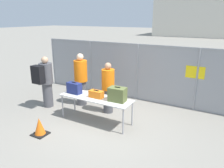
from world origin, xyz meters
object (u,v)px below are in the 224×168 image
at_px(traveler_hooded, 45,80).
at_px(security_worker_far, 81,79).
at_px(traffic_cone, 40,127).
at_px(suitcase_orange, 96,94).
at_px(utility_trailer, 174,82).
at_px(inspection_table, 96,99).
at_px(security_worker_near, 108,87).
at_px(suitcase_olive, 117,94).
at_px(suitcase_navy, 74,88).

xyz_separation_m(traveler_hooded, security_worker_far, (0.92, 0.79, -0.02)).
xyz_separation_m(traveler_hooded, traffic_cone, (1.25, -1.48, -0.76)).
distance_m(suitcase_orange, utility_trailer, 4.24).
xyz_separation_m(suitcase_orange, traffic_cone, (-0.89, -1.41, -0.65)).
distance_m(inspection_table, traffic_cone, 1.73).
bearing_deg(security_worker_far, traveler_hooded, 41.75).
xyz_separation_m(security_worker_far, utility_trailer, (2.47, 3.15, -0.55)).
bearing_deg(inspection_table, utility_trailer, 72.42).
xyz_separation_m(suitcase_orange, security_worker_far, (-1.22, 0.86, 0.08)).
height_order(traveler_hooded, security_worker_far, security_worker_far).
bearing_deg(suitcase_orange, traveler_hooded, 178.13).
relative_size(inspection_table, suitcase_orange, 5.29).
height_order(security_worker_near, utility_trailer, security_worker_near).
xyz_separation_m(inspection_table, suitcase_olive, (0.69, 0.05, 0.25)).
relative_size(suitcase_navy, security_worker_near, 0.29).
distance_m(suitcase_navy, utility_trailer, 4.56).
bearing_deg(traffic_cone, inspection_table, 58.52).
xyz_separation_m(inspection_table, security_worker_near, (-0.03, 0.76, 0.15)).
bearing_deg(traveler_hooded, utility_trailer, 39.85).
bearing_deg(suitcase_navy, suitcase_orange, 1.64).
height_order(suitcase_navy, security_worker_far, security_worker_far).
bearing_deg(utility_trailer, inspection_table, -107.58).
bearing_deg(traffic_cone, traveler_hooded, 130.09).
bearing_deg(security_worker_far, security_worker_near, 175.58).
distance_m(suitcase_olive, traffic_cone, 2.26).
relative_size(inspection_table, utility_trailer, 0.68).
xyz_separation_m(suitcase_navy, traveler_hooded, (-1.34, 0.09, 0.04)).
xyz_separation_m(traveler_hooded, security_worker_near, (2.09, 0.69, -0.11)).
relative_size(inspection_table, suitcase_olive, 4.57).
relative_size(suitcase_orange, utility_trailer, 0.13).
bearing_deg(security_worker_near, traffic_cone, 54.69).
xyz_separation_m(suitcase_orange, traveler_hooded, (-2.13, 0.07, 0.10)).
bearing_deg(suitcase_orange, traffic_cone, -122.06).
relative_size(suitcase_navy, utility_trailer, 0.15).
bearing_deg(suitcase_olive, security_worker_near, 135.60).
xyz_separation_m(inspection_table, security_worker_far, (-1.20, 0.86, 0.24)).
relative_size(traveler_hooded, utility_trailer, 0.54).
bearing_deg(suitcase_orange, security_worker_near, 93.55).
relative_size(suitcase_navy, suitcase_olive, 0.99).
relative_size(suitcase_orange, traffic_cone, 0.87).
bearing_deg(suitcase_orange, suitcase_olive, 4.36).
distance_m(suitcase_orange, security_worker_near, 0.76).
distance_m(security_worker_near, traffic_cone, 2.41).
xyz_separation_m(suitcase_navy, utility_trailer, (2.05, 4.04, -0.53)).
height_order(suitcase_orange, security_worker_far, security_worker_far).
relative_size(inspection_table, traffic_cone, 4.60).
height_order(suitcase_navy, traveler_hooded, traveler_hooded).
distance_m(suitcase_orange, security_worker_far, 1.50).
bearing_deg(suitcase_orange, inspection_table, -178.10).
bearing_deg(suitcase_navy, security_worker_far, 115.43).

